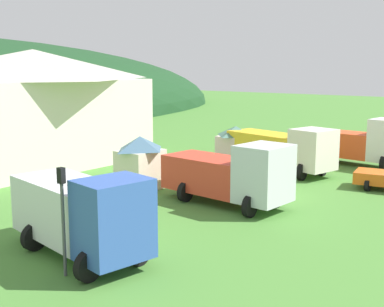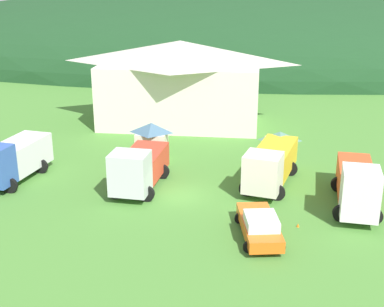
{
  "view_description": "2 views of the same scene",
  "coord_description": "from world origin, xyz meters",
  "px_view_note": "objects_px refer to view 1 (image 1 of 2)",
  "views": [
    {
      "loc": [
        -25.05,
        -13.48,
        7.23
      ],
      "look_at": [
        -0.55,
        5.41,
        1.91
      ],
      "focal_mm": 47.56,
      "sensor_mm": 36.0,
      "label": 1
    },
    {
      "loc": [
        4.91,
        -34.06,
        15.14
      ],
      "look_at": [
        0.01,
        5.79,
        1.09
      ],
      "focal_mm": 49.65,
      "sensor_mm": 36.0,
      "label": 2
    }
  ],
  "objects_px": {
    "play_shed_cream": "(140,162)",
    "traffic_light_west": "(63,210)",
    "depot_building": "(36,106)",
    "heavy_rig_white": "(361,142)",
    "play_shed_pink": "(236,144)",
    "traffic_cone_near_pickup": "(193,190)",
    "box_truck_blue": "(82,212)",
    "heavy_rig_striped": "(283,148)",
    "tow_truck_silver": "(232,174)"
  },
  "relations": [
    {
      "from": "play_shed_pink",
      "to": "tow_truck_silver",
      "type": "bearing_deg",
      "value": -148.09
    },
    {
      "from": "box_truck_blue",
      "to": "heavy_rig_white",
      "type": "xyz_separation_m",
      "value": [
        24.63,
        -1.99,
        -0.03
      ]
    },
    {
      "from": "depot_building",
      "to": "play_shed_cream",
      "type": "height_order",
      "value": "depot_building"
    },
    {
      "from": "play_shed_pink",
      "to": "heavy_rig_white",
      "type": "height_order",
      "value": "heavy_rig_white"
    },
    {
      "from": "depot_building",
      "to": "box_truck_blue",
      "type": "distance_m",
      "value": 20.0
    },
    {
      "from": "play_shed_cream",
      "to": "traffic_light_west",
      "type": "distance_m",
      "value": 12.87
    },
    {
      "from": "depot_building",
      "to": "heavy_rig_white",
      "type": "relative_size",
      "value": 2.05
    },
    {
      "from": "traffic_light_west",
      "to": "traffic_cone_near_pickup",
      "type": "xyz_separation_m",
      "value": [
        12.55,
        4.0,
        -2.39
      ]
    },
    {
      "from": "heavy_rig_striped",
      "to": "play_shed_pink",
      "type": "bearing_deg",
      "value": -177.05
    },
    {
      "from": "box_truck_blue",
      "to": "traffic_cone_near_pickup",
      "type": "xyz_separation_m",
      "value": [
        10.98,
        3.12,
        -1.77
      ]
    },
    {
      "from": "heavy_rig_striped",
      "to": "traffic_cone_near_pickup",
      "type": "height_order",
      "value": "heavy_rig_striped"
    },
    {
      "from": "heavy_rig_striped",
      "to": "traffic_cone_near_pickup",
      "type": "distance_m",
      "value": 8.41
    },
    {
      "from": "depot_building",
      "to": "heavy_rig_white",
      "type": "height_order",
      "value": "depot_building"
    },
    {
      "from": "heavy_rig_white",
      "to": "traffic_light_west",
      "type": "relative_size",
      "value": 2.14
    },
    {
      "from": "play_shed_cream",
      "to": "play_shed_pink",
      "type": "height_order",
      "value": "play_shed_cream"
    },
    {
      "from": "box_truck_blue",
      "to": "traffic_light_west",
      "type": "relative_size",
      "value": 1.81
    },
    {
      "from": "box_truck_blue",
      "to": "tow_truck_silver",
      "type": "height_order",
      "value": "tow_truck_silver"
    },
    {
      "from": "heavy_rig_striped",
      "to": "traffic_light_west",
      "type": "distance_m",
      "value": 20.77
    },
    {
      "from": "heavy_rig_striped",
      "to": "tow_truck_silver",
      "type": "bearing_deg",
      "value": -65.12
    },
    {
      "from": "heavy_rig_striped",
      "to": "traffic_light_west",
      "type": "xyz_separation_m",
      "value": [
        -20.62,
        -2.35,
        0.72
      ]
    },
    {
      "from": "play_shed_pink",
      "to": "heavy_rig_white",
      "type": "bearing_deg",
      "value": -58.73
    },
    {
      "from": "depot_building",
      "to": "tow_truck_silver",
      "type": "relative_size",
      "value": 2.34
    },
    {
      "from": "depot_building",
      "to": "box_truck_blue",
      "type": "relative_size",
      "value": 2.42
    },
    {
      "from": "play_shed_cream",
      "to": "depot_building",
      "type": "bearing_deg",
      "value": 85.81
    },
    {
      "from": "tow_truck_silver",
      "to": "box_truck_blue",
      "type": "bearing_deg",
      "value": -88.35
    },
    {
      "from": "play_shed_pink",
      "to": "traffic_cone_near_pickup",
      "type": "distance_m",
      "value": 9.41
    },
    {
      "from": "play_shed_cream",
      "to": "tow_truck_silver",
      "type": "bearing_deg",
      "value": -87.44
    },
    {
      "from": "box_truck_blue",
      "to": "heavy_rig_striped",
      "type": "height_order",
      "value": "box_truck_blue"
    },
    {
      "from": "depot_building",
      "to": "traffic_light_west",
      "type": "relative_size",
      "value": 4.37
    },
    {
      "from": "traffic_light_west",
      "to": "tow_truck_silver",
      "type": "bearing_deg",
      "value": 2.13
    },
    {
      "from": "depot_building",
      "to": "play_shed_pink",
      "type": "xyz_separation_m",
      "value": [
        9.66,
        -11.12,
        -2.9
      ]
    },
    {
      "from": "traffic_light_west",
      "to": "traffic_cone_near_pickup",
      "type": "distance_m",
      "value": 13.38
    },
    {
      "from": "traffic_light_west",
      "to": "depot_building",
      "type": "bearing_deg",
      "value": 56.66
    },
    {
      "from": "box_truck_blue",
      "to": "heavy_rig_striped",
      "type": "distance_m",
      "value": 19.11
    },
    {
      "from": "depot_building",
      "to": "tow_truck_silver",
      "type": "distance_m",
      "value": 17.68
    },
    {
      "from": "traffic_light_west",
      "to": "play_shed_pink",
      "type": "bearing_deg",
      "value": 17.52
    },
    {
      "from": "play_shed_pink",
      "to": "play_shed_cream",
      "type": "bearing_deg",
      "value": -179.76
    },
    {
      "from": "depot_building",
      "to": "tow_truck_silver",
      "type": "xyz_separation_m",
      "value": [
        -0.54,
        -17.47,
        -2.66
      ]
    },
    {
      "from": "traffic_cone_near_pickup",
      "to": "play_shed_cream",
      "type": "bearing_deg",
      "value": 120.39
    },
    {
      "from": "play_shed_pink",
      "to": "traffic_cone_near_pickup",
      "type": "xyz_separation_m",
      "value": [
        -8.88,
        -2.77,
        -1.45
      ]
    },
    {
      "from": "play_shed_cream",
      "to": "play_shed_pink",
      "type": "xyz_separation_m",
      "value": [
        10.48,
        0.04,
        -0.19
      ]
    },
    {
      "from": "play_shed_cream",
      "to": "heavy_rig_striped",
      "type": "xyz_separation_m",
      "value": [
        9.67,
        -4.37,
        0.03
      ]
    },
    {
      "from": "tow_truck_silver",
      "to": "heavy_rig_white",
      "type": "distance_m",
      "value": 15.05
    },
    {
      "from": "depot_building",
      "to": "heavy_rig_striped",
      "type": "bearing_deg",
      "value": -60.33
    },
    {
      "from": "tow_truck_silver",
      "to": "heavy_rig_striped",
      "type": "height_order",
      "value": "tow_truck_silver"
    },
    {
      "from": "play_shed_pink",
      "to": "traffic_light_west",
      "type": "bearing_deg",
      "value": -162.48
    },
    {
      "from": "play_shed_pink",
      "to": "box_truck_blue",
      "type": "height_order",
      "value": "box_truck_blue"
    },
    {
      "from": "heavy_rig_striped",
      "to": "traffic_light_west",
      "type": "relative_size",
      "value": 2.18
    },
    {
      "from": "tow_truck_silver",
      "to": "traffic_cone_near_pickup",
      "type": "height_order",
      "value": "tow_truck_silver"
    },
    {
      "from": "box_truck_blue",
      "to": "tow_truck_silver",
      "type": "relative_size",
      "value": 0.97
    }
  ]
}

